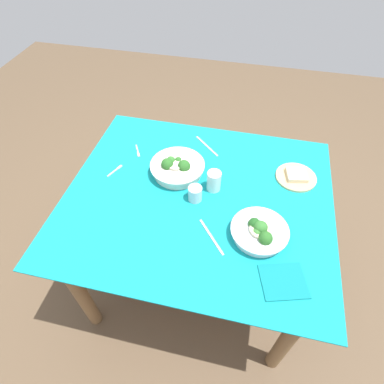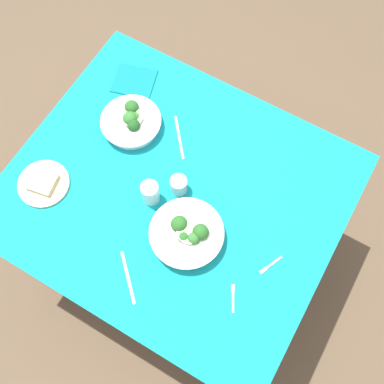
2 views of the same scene
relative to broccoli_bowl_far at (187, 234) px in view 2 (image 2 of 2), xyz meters
name	(u,v)px [view 2 (image 2 of 2)]	position (x,y,z in m)	size (l,w,h in m)	color
ground_plane	(179,247)	(0.14, -0.13, -0.80)	(6.00, 6.00, 0.00)	brown
dining_table	(176,202)	(0.14, -0.13, -0.15)	(1.26, 1.09, 0.76)	teal
broccoli_bowl_far	(187,234)	(0.00, 0.00, 0.00)	(0.27, 0.27, 0.10)	silver
broccoli_bowl_near	(131,121)	(0.44, -0.30, 0.00)	(0.25, 0.25, 0.09)	white
bread_side_plate	(43,183)	(0.59, 0.10, -0.02)	(0.20, 0.20, 0.03)	#D6B27A
water_glass_center	(179,185)	(0.13, -0.15, 0.00)	(0.07, 0.07, 0.08)	silver
water_glass_side	(150,193)	(0.20, -0.07, 0.02)	(0.07, 0.07, 0.10)	silver
fork_by_far_bowl	(233,297)	(-0.25, 0.11, -0.03)	(0.06, 0.09, 0.00)	#B7B7BC
fork_by_near_bowl	(270,266)	(-0.32, -0.06, -0.03)	(0.05, 0.10, 0.00)	#B7B7BC
table_knife_left	(128,277)	(0.11, 0.24, -0.03)	(0.20, 0.01, 0.00)	#B7B7BC
table_knife_right	(179,137)	(0.24, -0.35, -0.03)	(0.20, 0.01, 0.00)	#B7B7BC
napkin_folded_upper	(134,81)	(0.55, -0.49, -0.03)	(0.17, 0.15, 0.01)	#0F777D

